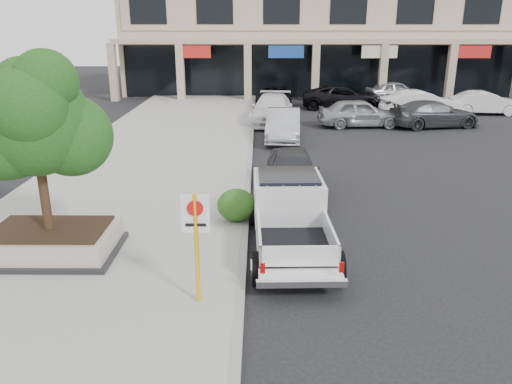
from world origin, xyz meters
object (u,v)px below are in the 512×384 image
lot_car_c (434,114)px  lot_car_f (485,103)px  curb_car_d (274,97)px  no_parking_sign (196,234)px  curb_car_b (283,125)px  planter_tree (43,121)px  pickup_truck (291,218)px  curb_car_a (293,170)px  lot_car_e (395,91)px  lot_car_a (360,113)px  lot_car_b (421,104)px  lot_car_d (345,97)px  curb_car_c (272,109)px  planter (51,241)px

lot_car_c → lot_car_f: lot_car_c is taller
curb_car_d → lot_car_f: size_ratio=1.14×
no_parking_sign → curb_car_b: 15.78m
planter_tree → pickup_truck: 6.31m
curb_car_b → curb_car_d: (-0.14, 10.53, -0.07)m
planter_tree → curb_car_a: 8.49m
lot_car_e → curb_car_b: bearing=133.4°
lot_car_a → lot_car_b: size_ratio=0.95×
no_parking_sign → curb_car_a: (2.38, 7.59, -0.91)m
lot_car_d → lot_car_a: bearing=-171.4°
lot_car_a → curb_car_d: bearing=30.0°
pickup_truck → lot_car_e: 27.80m
curb_car_c → lot_car_c: size_ratio=1.09×
no_parking_sign → lot_car_b: bearing=63.1°
curb_car_a → curb_car_b: size_ratio=0.91×
lot_car_b → lot_car_d: bearing=52.5°
curb_car_a → lot_car_e: size_ratio=0.96×
lot_car_a → lot_car_b: (4.45, 3.34, 0.01)m
curb_car_d → lot_car_d: bearing=-5.8°
planter → no_parking_sign: no_parking_sign is taller
lot_car_a → no_parking_sign: bearing=157.4°
planter → lot_car_d: size_ratio=0.56×
lot_car_c → lot_car_d: 7.40m
planter_tree → lot_car_b: size_ratio=0.82×
lot_car_c → lot_car_f: 6.35m
curb_car_c → curb_car_d: curb_car_c is taller
pickup_truck → lot_car_e: pickup_truck is taller
lot_car_b → lot_car_d: (-4.28, 2.85, -0.01)m
pickup_truck → lot_car_f: pickup_truck is taller
planter_tree → curb_car_b: size_ratio=0.86×
lot_car_a → lot_car_e: bearing=-27.2°
lot_car_f → lot_car_c: bearing=136.4°
curb_car_b → lot_car_b: lot_car_b is taller
pickup_truck → lot_car_c: pickup_truck is taller
planter_tree → lot_car_f: bearing=47.1°
lot_car_c → lot_car_f: size_ratio=1.15×
lot_car_f → planter_tree: bearing=141.2°
planter → lot_car_f: lot_car_f is taller
lot_car_f → lot_car_b: bearing=105.4°
curb_car_b → lot_car_b: size_ratio=0.95×
curb_car_c → lot_car_e: size_ratio=1.26×
curb_car_c → lot_car_a: (4.89, -1.15, -0.02)m
curb_car_a → lot_car_f: lot_car_f is taller
lot_car_c → lot_car_e: lot_car_e is taller
pickup_truck → planter_tree: bearing=-176.8°
lot_car_e → no_parking_sign: bearing=145.7°
lot_car_e → lot_car_c: bearing=164.8°
planter_tree → curb_car_b: (6.13, 13.23, -2.65)m
lot_car_d → lot_car_f: lot_car_d is taller
lot_car_c → lot_car_a: bearing=77.2°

